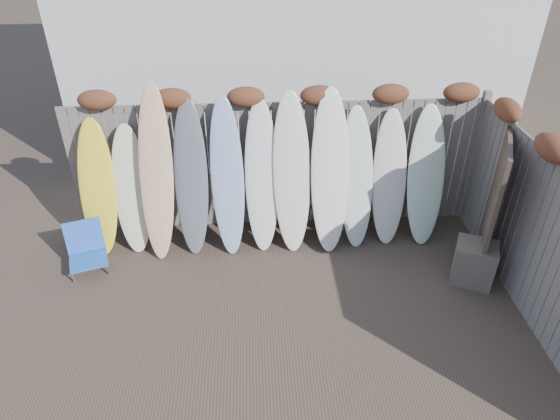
{
  "coord_description": "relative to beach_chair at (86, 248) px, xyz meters",
  "views": [
    {
      "loc": [
        -0.31,
        -4.18,
        4.54
      ],
      "look_at": [
        0.0,
        1.2,
        1.0
      ],
      "focal_mm": 32.0,
      "sensor_mm": 36.0,
      "label": 1
    }
  ],
  "objects": [
    {
      "name": "ground",
      "position": [
        2.68,
        -1.45,
        -0.31
      ],
      "size": [
        80.0,
        80.0,
        0.0
      ],
      "primitive_type": "plane",
      "color": "#493A2D"
    },
    {
      "name": "back_fence",
      "position": [
        2.74,
        0.95,
        0.88
      ],
      "size": [
        6.05,
        0.28,
        2.24
      ],
      "color": "slate",
      "rests_on": "ground"
    },
    {
      "name": "right_fence",
      "position": [
        5.67,
        -1.19,
        0.84
      ],
      "size": [
        0.28,
        4.4,
        2.24
      ],
      "color": "slate",
      "rests_on": "ground"
    },
    {
      "name": "beach_chair",
      "position": [
        0.0,
        0.0,
        0.0
      ],
      "size": [
        0.64,
        0.66,
        0.66
      ],
      "color": "blue",
      "rests_on": "ground"
    },
    {
      "name": "wooden_crate",
      "position": [
        5.25,
        -0.62,
        -0.01
      ],
      "size": [
        0.64,
        0.6,
        0.6
      ],
      "primitive_type": "cube",
      "rotation": [
        0.0,
        0.0,
        -0.41
      ],
      "color": "#4A4438",
      "rests_on": "ground"
    },
    {
      "name": "lattice_panel",
      "position": [
        5.5,
        -0.22,
        0.65
      ],
      "size": [
        0.57,
        1.19,
        1.93
      ],
      "primitive_type": "cube",
      "rotation": [
        0.0,
        0.0,
        -0.42
      ],
      "color": "#3F3426",
      "rests_on": "ground"
    },
    {
      "name": "surfboard_0",
      "position": [
        0.15,
        0.53,
        0.64
      ],
      "size": [
        0.52,
        0.68,
        1.91
      ],
      "primitive_type": "ellipsoid",
      "rotation": [
        -0.31,
        0.0,
        -0.01
      ],
      "color": "yellow",
      "rests_on": "ground"
    },
    {
      "name": "surfboard_1",
      "position": [
        0.62,
        0.54,
        0.6
      ],
      "size": [
        0.55,
        0.68,
        1.81
      ],
      "primitive_type": "ellipsoid",
      "rotation": [
        -0.31,
        0.0,
        0.07
      ],
      "color": "beige",
      "rests_on": "ground"
    },
    {
      "name": "surfboard_2",
      "position": [
        1.01,
        0.46,
        0.88
      ],
      "size": [
        0.53,
        0.86,
        2.38
      ],
      "primitive_type": "ellipsoid",
      "rotation": [
        -0.31,
        0.0,
        -0.07
      ],
      "color": "#FFD487",
      "rests_on": "ground"
    },
    {
      "name": "surfboard_3",
      "position": [
        1.47,
        0.51,
        0.77
      ],
      "size": [
        0.48,
        0.76,
        2.15
      ],
      "primitive_type": "ellipsoid",
      "rotation": [
        -0.31,
        0.0,
        -0.01
      ],
      "color": "#575B62",
      "rests_on": "ground"
    },
    {
      "name": "surfboard_4",
      "position": [
        1.98,
        0.48,
        0.78
      ],
      "size": [
        0.51,
        0.8,
        2.18
      ],
      "primitive_type": "ellipsoid",
      "rotation": [
        -0.31,
        0.0,
        0.07
      ],
      "color": "#89A0C8",
      "rests_on": "ground"
    },
    {
      "name": "surfboard_5",
      "position": [
        2.46,
        0.52,
        0.75
      ],
      "size": [
        0.48,
        0.75,
        2.12
      ],
      "primitive_type": "ellipsoid",
      "rotation": [
        -0.31,
        0.0,
        0.01
      ],
      "color": "silver",
      "rests_on": "ground"
    },
    {
      "name": "surfboard_6",
      "position": [
        2.89,
        0.5,
        0.8
      ],
      "size": [
        0.57,
        0.81,
        2.23
      ],
      "primitive_type": "ellipsoid",
      "rotation": [
        -0.31,
        0.0,
        0.05
      ],
      "color": "beige",
      "rests_on": "ground"
    },
    {
      "name": "surfboard_7",
      "position": [
        3.42,
        0.47,
        0.82
      ],
      "size": [
        0.55,
        0.8,
        2.26
      ],
      "primitive_type": "ellipsoid",
      "rotation": [
        -0.31,
        0.0,
        -0.01
      ],
      "color": "white",
      "rests_on": "ground"
    },
    {
      "name": "surfboard_8",
      "position": [
        3.82,
        0.51,
        0.69
      ],
      "size": [
        0.52,
        0.73,
        1.99
      ],
      "primitive_type": "ellipsoid",
      "rotation": [
        -0.31,
        0.0,
        0.06
      ],
      "color": "silver",
      "rests_on": "ground"
    },
    {
      "name": "surfboard_9",
      "position": [
        4.31,
        0.55,
        0.66
      ],
      "size": [
        0.52,
        0.71,
        1.93
      ],
      "primitive_type": "ellipsoid",
      "rotation": [
        -0.31,
        0.0,
        -0.04
      ],
      "color": "beige",
      "rests_on": "ground"
    },
    {
      "name": "surfboard_10",
      "position": [
        4.83,
        0.52,
        0.69
      ],
      "size": [
        0.56,
        0.73,
        1.99
      ],
      "primitive_type": "ellipsoid",
      "rotation": [
        -0.31,
        0.0,
        -0.04
      ],
      "color": "silver",
      "rests_on": "ground"
    }
  ]
}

